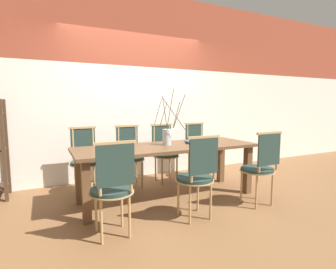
# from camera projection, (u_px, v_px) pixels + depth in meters

# --- Properties ---
(ground_plane) EXTENTS (16.00, 16.00, 0.00)m
(ground_plane) POSITION_uv_depth(u_px,v_px,m) (168.00, 198.00, 3.62)
(ground_plane) COLOR brown
(wall_rear) EXTENTS (12.00, 0.06, 3.20)m
(wall_rear) POSITION_uv_depth(u_px,v_px,m) (136.00, 86.00, 4.58)
(wall_rear) COLOR silver
(wall_rear) RESTS_ON ground_plane
(dining_table) EXTENTS (2.46, 0.84, 0.73)m
(dining_table) POSITION_uv_depth(u_px,v_px,m) (168.00, 153.00, 3.55)
(dining_table) COLOR brown
(dining_table) RESTS_ON ground_plane
(chair_near_leftend) EXTENTS (0.43, 0.43, 0.96)m
(chair_near_leftend) POSITION_uv_depth(u_px,v_px,m) (113.00, 186.00, 2.49)
(chair_near_leftend) COLOR #233833
(chair_near_leftend) RESTS_ON ground_plane
(chair_near_left) EXTENTS (0.43, 0.43, 0.96)m
(chair_near_left) POSITION_uv_depth(u_px,v_px,m) (197.00, 174.00, 2.89)
(chair_near_left) COLOR #233833
(chair_near_left) RESTS_ON ground_plane
(chair_near_center) EXTENTS (0.43, 0.43, 0.96)m
(chair_near_center) POSITION_uv_depth(u_px,v_px,m) (260.00, 166.00, 3.30)
(chair_near_center) COLOR #233833
(chair_near_center) RESTS_ON ground_plane
(chair_far_leftend) EXTENTS (0.43, 0.43, 0.96)m
(chair_far_leftend) POSITION_uv_depth(u_px,v_px,m) (85.00, 157.00, 3.80)
(chair_far_leftend) COLOR #233833
(chair_far_leftend) RESTS_ON ground_plane
(chair_far_left) EXTENTS (0.43, 0.43, 0.96)m
(chair_far_left) POSITION_uv_depth(u_px,v_px,m) (130.00, 154.00, 4.09)
(chair_far_left) COLOR #233833
(chair_far_left) RESTS_ON ground_plane
(chair_far_center) EXTENTS (0.43, 0.43, 0.96)m
(chair_far_center) POSITION_uv_depth(u_px,v_px,m) (165.00, 151.00, 4.35)
(chair_far_center) COLOR #233833
(chair_far_center) RESTS_ON ground_plane
(chair_far_right) EXTENTS (0.43, 0.43, 0.96)m
(chair_far_right) POSITION_uv_depth(u_px,v_px,m) (198.00, 148.00, 4.63)
(chair_far_right) COLOR #233833
(chair_far_right) RESTS_ON ground_plane
(vase_centerpiece) EXTENTS (0.40, 0.40, 0.76)m
(vase_centerpiece) POSITION_uv_depth(u_px,v_px,m) (167.00, 136.00, 3.56)
(vase_centerpiece) COLOR #B2BCC1
(vase_centerpiece) RESTS_ON dining_table
(book_stack) EXTENTS (0.24, 0.18, 0.03)m
(book_stack) POSITION_uv_depth(u_px,v_px,m) (194.00, 142.00, 3.75)
(book_stack) COLOR maroon
(book_stack) RESTS_ON dining_table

